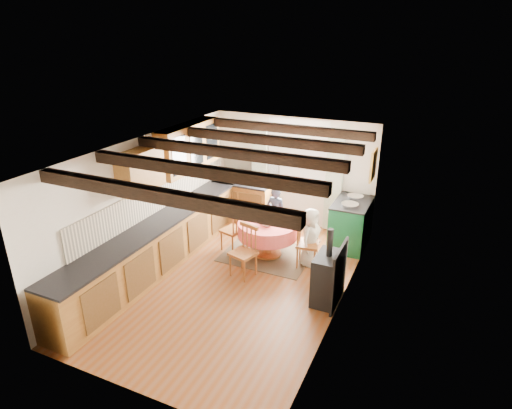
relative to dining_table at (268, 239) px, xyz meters
The scene contains 41 objects.
floor 1.14m from the dining_table, 96.23° to the right, with size 3.60×5.50×0.00m, color brown.
ceiling 2.32m from the dining_table, 96.23° to the right, with size 3.60×5.50×0.00m, color white.
wall_back 1.88m from the dining_table, 94.04° to the left, with size 3.60×0.00×2.40m, color silver.
wall_front 3.93m from the dining_table, 91.76° to the right, with size 3.60×0.00×2.40m, color silver.
wall_left 2.36m from the dining_table, 150.61° to the right, with size 0.00×5.50×2.40m, color silver.
wall_right 2.17m from the dining_table, 32.72° to the right, with size 0.00×5.50×2.40m, color silver.
beam_a 3.66m from the dining_table, 92.19° to the right, with size 3.60×0.16×0.16m, color black.
beam_b 2.86m from the dining_table, 93.25° to the right, with size 3.60×0.16×0.16m, color black.
beam_c 2.25m from the dining_table, 96.23° to the right, with size 3.60×0.16×0.16m, color black.
beam_d 1.97m from the dining_table, 145.70° to the right, with size 3.60×0.16×0.16m, color black.
beam_e 2.17m from the dining_table, 97.31° to the left, with size 3.60×0.16×0.16m, color black.
splash_left 2.22m from the dining_table, 157.65° to the right, with size 0.02×4.50×0.55m, color beige.
splash_back 2.17m from the dining_table, 124.13° to the left, with size 1.40×0.02×0.55m, color beige.
base_cabinet_left 1.95m from the dining_table, 146.26° to the right, with size 0.60×5.30×0.88m, color olive.
base_cabinet_back 1.80m from the dining_table, 130.46° to the left, with size 1.30×0.60×0.88m, color olive.
worktop_left 2.01m from the dining_table, 145.94° to the right, with size 0.64×5.30×0.04m, color black.
worktop_back 1.87m from the dining_table, 130.88° to the left, with size 1.30×0.64×0.04m, color black.
wall_cabinet_glass 2.38m from the dining_table, behind, with size 0.34×1.80×0.90m, color olive.
wall_cabinet_solid 2.72m from the dining_table, 141.70° to the right, with size 0.34×0.90×0.70m, color olive.
window_frame 2.08m from the dining_table, 90.62° to the left, with size 1.34×0.03×1.54m, color white.
window_pane 2.08m from the dining_table, 90.62° to the left, with size 1.20×0.01×1.40m, color white.
curtain_left 1.95m from the dining_table, 118.94° to the left, with size 0.35×0.10×2.10m, color silver.
curtain_right 1.93m from the dining_table, 62.07° to the left, with size 0.35×0.10×2.10m, color silver.
curtain_rod 2.43m from the dining_table, 90.66° to the left, with size 0.03×0.03×2.00m, color black.
wall_picture 2.46m from the dining_table, 36.43° to the left, with size 0.04×0.50×0.60m, color gold.
wall_plate 2.32m from the dining_table, 60.38° to the left, with size 0.30×0.30×0.02m, color silver.
rug 0.34m from the dining_table, behind, with size 1.66×1.29×0.01m, color #4E3C24.
dining_table is the anchor object (origin of this frame).
chair_near 0.89m from the dining_table, 96.55° to the right, with size 0.41×0.43×0.96m, color #9B5B28, non-canonical shape.
chair_left 0.74m from the dining_table, behind, with size 0.39×0.41×0.91m, color #9B5B28, non-canonical shape.
chair_right 0.84m from the dining_table, ahead, with size 0.41×0.43×0.96m, color #9B5B28, non-canonical shape.
aga_range 1.73m from the dining_table, 38.31° to the left, with size 0.68×1.06×0.97m, color #0F4C27, non-canonical shape.
cast_iron_stove 1.80m from the dining_table, 34.45° to the right, with size 0.38×0.64×1.28m, color black, non-canonical shape.
child_far 0.69m from the dining_table, 97.60° to the left, with size 0.44×0.29×1.20m, color #313C51.
child_right 0.87m from the dining_table, ahead, with size 0.54×0.35×1.11m, color beige.
bowl_a 0.37m from the dining_table, 158.38° to the right, with size 0.23×0.23×0.06m, color silver.
bowl_b 0.40m from the dining_table, 75.06° to the right, with size 0.21×0.21×0.07m, color silver.
cup 0.55m from the dining_table, 93.86° to the left, with size 0.09×0.09×0.09m, color silver.
canister_tall 2.07m from the dining_table, 132.85° to the left, with size 0.13×0.13×0.22m, color #262628.
canister_wide 2.00m from the dining_table, 129.50° to the left, with size 0.18×0.18×0.20m, color #262628.
canister_slim 1.80m from the dining_table, 125.03° to the left, with size 0.09×0.09×0.25m, color #262628.
Camera 1 is at (3.00, -5.79, 4.11)m, focal length 30.31 mm.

